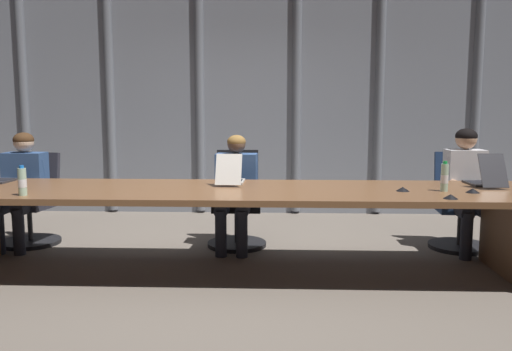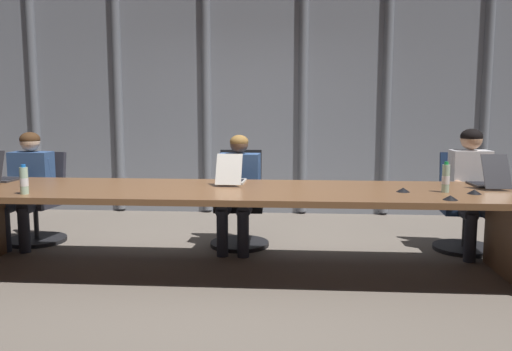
% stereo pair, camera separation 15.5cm
% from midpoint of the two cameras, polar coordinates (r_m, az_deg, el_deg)
% --- Properties ---
extents(ground_plane, '(14.13, 14.13, 0.00)m').
position_cam_midpoint_polar(ground_plane, '(4.62, -1.58, -10.38)').
color(ground_plane, '#6B6056').
extents(conference_table, '(5.11, 1.14, 0.73)m').
position_cam_midpoint_polar(conference_table, '(4.47, -1.61, -2.94)').
color(conference_table, brown).
rests_on(conference_table, ground_plane).
extents(curtain_backdrop, '(7.07, 0.17, 3.18)m').
position_cam_midpoint_polar(curtain_backdrop, '(7.02, 0.53, 8.88)').
color(curtain_backdrop, gray).
rests_on(curtain_backdrop, ground_plane).
extents(laptop_left_end, '(0.24, 0.41, 0.30)m').
position_cam_midpoint_polar(laptop_left_end, '(5.37, -25.11, 0.01)').
color(laptop_left_end, '#2D2D33').
rests_on(laptop_left_end, conference_table).
extents(laptop_left_mid, '(0.24, 0.45, 0.28)m').
position_cam_midpoint_polar(laptop_left_mid, '(4.74, -1.73, -0.22)').
color(laptop_left_mid, beige).
rests_on(laptop_left_mid, conference_table).
extents(laptop_center, '(0.23, 0.49, 0.29)m').
position_cam_midpoint_polar(laptop_center, '(4.99, 24.61, -0.49)').
color(laptop_center, '#2D2D33').
rests_on(laptop_center, conference_table).
extents(office_chair_left_end, '(0.60, 0.61, 0.94)m').
position_cam_midpoint_polar(office_chair_left_end, '(6.01, -21.77, -3.30)').
color(office_chair_left_end, '#2D2D38').
rests_on(office_chair_left_end, ground_plane).
extents(office_chair_left_mid, '(0.60, 0.60, 0.97)m').
position_cam_midpoint_polar(office_chair_left_mid, '(5.43, -0.94, -3.77)').
color(office_chair_left_mid, black).
rests_on(office_chair_left_mid, ground_plane).
extents(office_chair_center, '(0.60, 0.60, 0.95)m').
position_cam_midpoint_polar(office_chair_center, '(5.69, 22.31, -3.85)').
color(office_chair_center, navy).
rests_on(office_chair_center, ground_plane).
extents(person_left_end, '(0.42, 0.55, 1.16)m').
position_cam_midpoint_polar(person_left_end, '(5.83, -22.74, -0.54)').
color(person_left_end, '#335184').
rests_on(person_left_end, ground_plane).
extents(person_left_mid, '(0.44, 0.56, 1.14)m').
position_cam_midpoint_polar(person_left_mid, '(5.22, -1.13, -1.04)').
color(person_left_mid, '#335184').
rests_on(person_left_mid, ground_plane).
extents(person_center, '(0.38, 0.55, 1.21)m').
position_cam_midpoint_polar(person_center, '(5.49, 23.09, -0.75)').
color(person_center, silver).
rests_on(person_center, ground_plane).
extents(water_bottle_primary, '(0.06, 0.06, 0.25)m').
position_cam_midpoint_polar(water_bottle_primary, '(4.54, 20.75, -0.30)').
color(water_bottle_primary, '#ADD1B2').
rests_on(water_bottle_primary, conference_table).
extents(water_bottle_secondary, '(0.07, 0.07, 0.24)m').
position_cam_midpoint_polar(water_bottle_secondary, '(4.51, -22.88, -0.52)').
color(water_bottle_secondary, '#ADD1B2').
rests_on(water_bottle_secondary, conference_table).
extents(conference_mic_left_side, '(0.11, 0.11, 0.03)m').
position_cam_midpoint_polar(conference_mic_left_side, '(4.55, 23.43, -1.62)').
color(conference_mic_left_side, black).
rests_on(conference_mic_left_side, conference_table).
extents(conference_mic_middle, '(0.11, 0.11, 0.03)m').
position_cam_midpoint_polar(conference_mic_middle, '(4.19, 21.25, -2.24)').
color(conference_mic_middle, black).
rests_on(conference_mic_middle, conference_table).
extents(conference_mic_right_side, '(0.11, 0.11, 0.03)m').
position_cam_midpoint_polar(conference_mic_right_side, '(4.46, 16.57, -1.49)').
color(conference_mic_right_side, black).
rests_on(conference_mic_right_side, conference_table).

